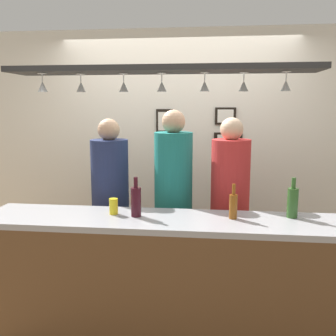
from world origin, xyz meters
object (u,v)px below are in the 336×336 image
(person_middle_teal_shirt, at_px, (173,188))
(bottle_wine_dark_red, at_px, (136,201))
(person_left_navy_shirt, at_px, (110,192))
(bottle_beer_amber_tall, at_px, (233,205))
(person_right_red_shirt, at_px, (230,194))
(picture_frame_lower_pair, at_px, (228,141))
(picture_frame_upper_small, at_px, (225,116))
(bottle_champagne_green, at_px, (293,202))
(drink_can, at_px, (114,206))
(picture_frame_crest, at_px, (165,121))

(person_middle_teal_shirt, relative_size, bottle_wine_dark_red, 5.87)
(person_left_navy_shirt, distance_m, bottle_beer_amber_tall, 1.23)
(person_right_red_shirt, distance_m, picture_frame_lower_pair, 0.88)
(person_middle_teal_shirt, bearing_deg, picture_frame_upper_small, 58.76)
(person_right_red_shirt, xyz_separation_m, picture_frame_upper_small, (-0.03, 0.78, 0.66))
(bottle_champagne_green, relative_size, drink_can, 2.46)
(person_middle_teal_shirt, bearing_deg, picture_frame_crest, 102.85)
(drink_can, bearing_deg, picture_frame_crest, 80.61)
(bottle_beer_amber_tall, distance_m, bottle_wine_dark_red, 0.72)
(picture_frame_lower_pair, bearing_deg, person_right_red_shirt, -90.20)
(bottle_wine_dark_red, xyz_separation_m, drink_can, (-0.18, 0.04, -0.06))
(bottle_wine_dark_red, height_order, bottle_champagne_green, same)
(picture_frame_crest, xyz_separation_m, picture_frame_upper_small, (0.65, 0.00, 0.06))
(person_left_navy_shirt, relative_size, bottle_wine_dark_red, 5.61)
(picture_frame_upper_small, bearing_deg, person_right_red_shirt, -87.72)
(person_right_red_shirt, distance_m, picture_frame_upper_small, 1.02)
(person_middle_teal_shirt, relative_size, bottle_beer_amber_tall, 6.77)
(drink_can, bearing_deg, person_middle_teal_shirt, 54.81)
(bottle_beer_amber_tall, xyz_separation_m, picture_frame_upper_small, (-0.03, 1.36, 0.61))
(picture_frame_crest, relative_size, picture_frame_upper_small, 1.18)
(bottle_beer_amber_tall, relative_size, picture_frame_crest, 1.00)
(drink_can, relative_size, picture_frame_upper_small, 0.55)
(bottle_beer_amber_tall, height_order, bottle_champagne_green, bottle_champagne_green)
(bottle_wine_dark_red, xyz_separation_m, picture_frame_upper_small, (0.69, 1.38, 0.60))
(bottle_beer_amber_tall, xyz_separation_m, picture_frame_crest, (-0.68, 1.36, 0.56))
(bottle_beer_amber_tall, height_order, picture_frame_crest, picture_frame_crest)
(person_right_red_shirt, height_order, bottle_wine_dark_red, person_right_red_shirt)
(person_left_navy_shirt, relative_size, person_right_red_shirt, 0.99)
(bottle_wine_dark_red, bearing_deg, picture_frame_crest, 88.33)
(drink_can, distance_m, picture_frame_crest, 1.49)
(bottle_champagne_green, xyz_separation_m, picture_frame_upper_small, (-0.47, 1.28, 0.60))
(drink_can, distance_m, picture_frame_lower_pair, 1.67)
(bottle_wine_dark_red, distance_m, drink_can, 0.19)
(person_left_navy_shirt, relative_size, picture_frame_upper_small, 7.64)
(person_left_navy_shirt, height_order, picture_frame_lower_pair, person_left_navy_shirt)
(person_left_navy_shirt, xyz_separation_m, picture_frame_crest, (0.40, 0.78, 0.62))
(picture_frame_lower_pair, bearing_deg, person_left_navy_shirt, -144.41)
(drink_can, xyz_separation_m, picture_frame_crest, (0.22, 1.35, 0.59))
(person_middle_teal_shirt, xyz_separation_m, picture_frame_lower_pair, (0.51, 0.78, 0.36))
(person_left_navy_shirt, height_order, bottle_beer_amber_tall, person_left_navy_shirt)
(picture_frame_lower_pair, distance_m, picture_frame_upper_small, 0.27)
(drink_can, bearing_deg, bottle_champagne_green, 3.05)
(person_middle_teal_shirt, relative_size, picture_frame_upper_small, 8.00)
(bottle_beer_amber_tall, distance_m, picture_frame_crest, 1.62)
(bottle_wine_dark_red, xyz_separation_m, picture_frame_crest, (0.04, 1.38, 0.54))
(picture_frame_lower_pair, relative_size, picture_frame_upper_small, 1.36)
(bottle_wine_dark_red, bearing_deg, person_right_red_shirt, 39.98)
(person_right_red_shirt, height_order, bottle_beer_amber_tall, person_right_red_shirt)
(picture_frame_upper_small, bearing_deg, bottle_champagne_green, -69.98)
(person_middle_teal_shirt, distance_m, bottle_champagne_green, 1.06)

